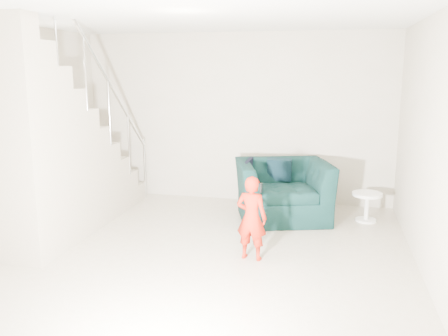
{
  "coord_description": "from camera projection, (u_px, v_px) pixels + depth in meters",
  "views": [
    {
      "loc": [
        1.49,
        -4.75,
        2.12
      ],
      "look_at": [
        0.15,
        1.2,
        0.85
      ],
      "focal_mm": 38.0,
      "sensor_mm": 36.0,
      "label": 1
    }
  ],
  "objects": [
    {
      "name": "ceiling",
      "position": [
        183.0,
        11.0,
        4.74
      ],
      "size": [
        5.5,
        5.5,
        0.0
      ],
      "primitive_type": "plane",
      "rotation": [
        3.14,
        0.0,
        0.0
      ],
      "color": "silver",
      "rests_on": "back_wall"
    },
    {
      "name": "cushion",
      "position": [
        279.0,
        170.0,
        7.07
      ],
      "size": [
        0.36,
        0.17,
        0.36
      ],
      "primitive_type": "cube",
      "rotation": [
        0.21,
        0.0,
        0.0
      ],
      "color": "black",
      "rests_on": "armchair"
    },
    {
      "name": "armchair",
      "position": [
        283.0,
        190.0,
        6.82
      ],
      "size": [
        1.56,
        1.45,
        0.83
      ],
      "primitive_type": "imported",
      "rotation": [
        0.0,
        0.0,
        0.3
      ],
      "color": "black",
      "rests_on": "floor"
    },
    {
      "name": "throw",
      "position": [
        248.0,
        181.0,
        6.92
      ],
      "size": [
        0.06,
        0.55,
        0.62
      ],
      "primitive_type": "cube",
      "color": "black",
      "rests_on": "armchair"
    },
    {
      "name": "staircase",
      "position": [
        49.0,
        163.0,
        6.06
      ],
      "size": [
        1.02,
        3.03,
        3.62
      ],
      "color": "#ADA089",
      "rests_on": "floor"
    },
    {
      "name": "back_wall",
      "position": [
        236.0,
        118.0,
        7.65
      ],
      "size": [
        5.0,
        0.0,
        5.0
      ],
      "primitive_type": "plane",
      "rotation": [
        1.57,
        0.0,
        0.0
      ],
      "color": "#A79F88",
      "rests_on": "floor"
    },
    {
      "name": "phone",
      "position": [
        261.0,
        188.0,
        5.22
      ],
      "size": [
        0.03,
        0.05,
        0.1
      ],
      "primitive_type": "cube",
      "rotation": [
        0.0,
        0.0,
        -0.14
      ],
      "color": "black",
      "rests_on": "toddler"
    },
    {
      "name": "toddler",
      "position": [
        251.0,
        218.0,
        5.33
      ],
      "size": [
        0.39,
        0.29,
        0.97
      ],
      "primitive_type": "imported",
      "rotation": [
        0.0,
        0.0,
        2.98
      ],
      "color": "#A3050D",
      "rests_on": "floor"
    },
    {
      "name": "floor",
      "position": [
        187.0,
        263.0,
        5.3
      ],
      "size": [
        5.5,
        5.5,
        0.0
      ],
      "primitive_type": "plane",
      "color": "tan",
      "rests_on": "ground"
    },
    {
      "name": "right_wall",
      "position": [
        438.0,
        153.0,
        4.48
      ],
      "size": [
        0.0,
        5.5,
        5.5
      ],
      "primitive_type": "plane",
      "rotation": [
        1.57,
        0.0,
        -1.57
      ],
      "color": "#A79F88",
      "rests_on": "floor"
    },
    {
      "name": "front_wall",
      "position": [
        23.0,
        225.0,
        2.39
      ],
      "size": [
        5.0,
        0.0,
        5.0
      ],
      "primitive_type": "plane",
      "rotation": [
        -1.57,
        0.0,
        0.0
      ],
      "color": "#A79F88",
      "rests_on": "floor"
    },
    {
      "name": "side_table",
      "position": [
        367.0,
        202.0,
        6.7
      ],
      "size": [
        0.42,
        0.42,
        0.42
      ],
      "color": "white",
      "rests_on": "floor"
    }
  ]
}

